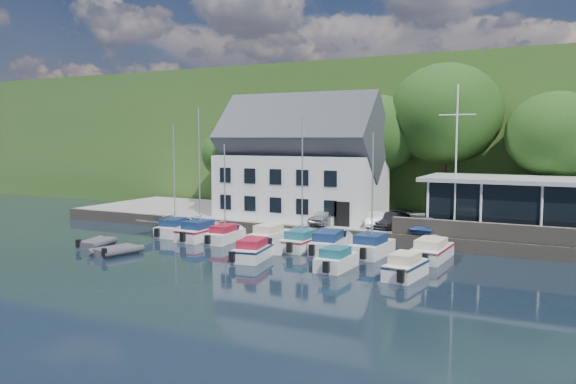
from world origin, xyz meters
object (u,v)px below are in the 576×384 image
(harbor_building, at_px, (301,168))
(car_dgrey, at_px, (391,220))
(boat_r1_6, at_px, (372,188))
(boat_r2_2, at_px, (254,248))
(boat_r1_0, at_px, (174,183))
(car_white, at_px, (377,219))
(car_silver, at_px, (325,216))
(boat_r1_7, at_px, (432,249))
(club_pavilion, at_px, (514,205))
(dinghy_1, at_px, (116,249))
(boat_r1_1, at_px, (199,180))
(car_blue, at_px, (426,224))
(boat_r1_4, at_px, (302,189))
(boat_r1_2, at_px, (225,189))
(boat_r2_4, at_px, (406,265))
(boat_r1_5, at_px, (330,241))
(flagpole, at_px, (456,160))
(dinghy_0, at_px, (97,242))
(boat_r1_3, at_px, (270,234))
(boat_r2_3, at_px, (337,258))

(harbor_building, distance_m, car_dgrey, 10.27)
(boat_r1_6, distance_m, boat_r2_2, 8.99)
(boat_r1_0, bearing_deg, car_white, 16.01)
(car_silver, relative_size, boat_r1_7, 0.59)
(club_pavilion, distance_m, dinghy_1, 29.34)
(boat_r1_1, bearing_deg, car_blue, 19.75)
(boat_r1_4, xyz_separation_m, boat_r1_7, (9.16, 0.78, -3.70))
(car_dgrey, bearing_deg, boat_r1_2, -136.50)
(car_dgrey, height_order, boat_r1_4, boat_r1_4)
(boat_r1_4, xyz_separation_m, boat_r2_4, (8.90, -4.89, -3.67))
(boat_r1_2, xyz_separation_m, boat_r1_5, (8.81, -0.07, -3.35))
(car_blue, bearing_deg, dinghy_1, -143.12)
(club_pavilion, relative_size, flagpole, 1.21)
(boat_r1_6, distance_m, boat_r2_4, 7.40)
(car_blue, xyz_separation_m, boat_r2_4, (1.24, -10.48, -0.86))
(car_white, distance_m, boat_r1_5, 6.75)
(boat_r1_1, distance_m, dinghy_0, 8.94)
(boat_r1_2, height_order, boat_r2_4, boat_r1_2)
(boat_r1_4, relative_size, boat_r1_7, 1.37)
(boat_r1_3, xyz_separation_m, boat_r1_5, (5.24, -0.80, 0.01))
(boat_r1_2, bearing_deg, flagpole, 15.16)
(boat_r1_6, relative_size, dinghy_0, 2.91)
(boat_r1_1, bearing_deg, car_white, 28.80)
(harbor_building, relative_size, car_dgrey, 3.41)
(flagpole, bearing_deg, boat_r1_7, -96.49)
(harbor_building, bearing_deg, car_blue, -17.06)
(club_pavilion, relative_size, boat_r1_4, 1.49)
(boat_r2_3, distance_m, boat_r2_4, 4.40)
(boat_r2_2, distance_m, boat_r2_4, 10.42)
(car_blue, distance_m, boat_r1_5, 7.89)
(car_white, xyz_separation_m, boat_r1_2, (-10.17, -6.49, 2.52))
(dinghy_0, bearing_deg, boat_r1_1, 35.92)
(boat_r1_4, distance_m, boat_r2_4, 10.80)
(boat_r1_4, distance_m, boat_r2_3, 7.44)
(boat_r2_3, xyz_separation_m, dinghy_0, (-18.57, -1.34, -0.32))
(boat_r1_3, distance_m, boat_r2_2, 5.34)
(boat_r1_3, relative_size, boat_r1_4, 0.63)
(boat_r1_0, xyz_separation_m, boat_r1_1, (2.99, -0.65, 0.39))
(car_dgrey, relative_size, boat_r1_6, 0.45)
(dinghy_1, bearing_deg, club_pavilion, 48.76)
(flagpole, xyz_separation_m, boat_r1_2, (-16.34, -5.61, -2.33))
(car_blue, bearing_deg, car_dgrey, 162.63)
(boat_r1_1, bearing_deg, boat_r1_7, 3.60)
(boat_r1_2, bearing_deg, boat_r2_2, -44.21)
(car_white, bearing_deg, boat_r2_2, -120.73)
(car_dgrey, relative_size, dinghy_0, 1.32)
(boat_r1_1, distance_m, boat_r2_3, 14.75)
(flagpole, distance_m, dinghy_0, 27.13)
(club_pavilion, relative_size, boat_r2_2, 2.27)
(car_blue, xyz_separation_m, flagpole, (2.05, 0.06, 4.85))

